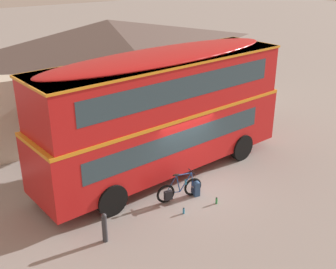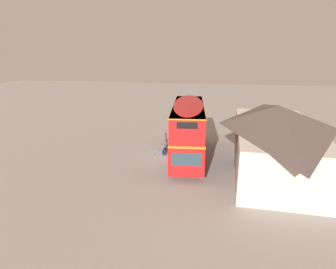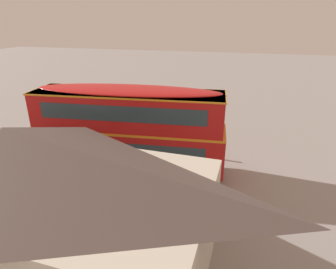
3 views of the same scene
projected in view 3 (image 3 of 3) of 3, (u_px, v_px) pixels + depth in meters
name	position (u px, v px, depth m)	size (l,w,h in m)	color
ground_plane	(137.00, 158.00, 17.58)	(120.00, 120.00, 0.00)	gray
double_decker_bus	(129.00, 126.00, 15.26)	(10.44, 3.47, 4.79)	black
touring_bicycle	(154.00, 150.00, 17.71)	(1.74, 0.46, 1.01)	black
backpack_on_ground	(144.00, 150.00, 18.00)	(0.29, 0.31, 0.58)	#2D4C7A
water_bottle_blue_sports	(163.00, 150.00, 18.46)	(0.07, 0.07, 0.22)	#338CBF
water_bottle_green_metal	(145.00, 146.00, 18.89)	(0.07, 0.07, 0.24)	green
pub_building	(18.00, 195.00, 9.53)	(13.38, 6.56, 4.96)	beige
kerb_bollard	(206.00, 150.00, 17.52)	(0.16, 0.16, 0.97)	#333338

